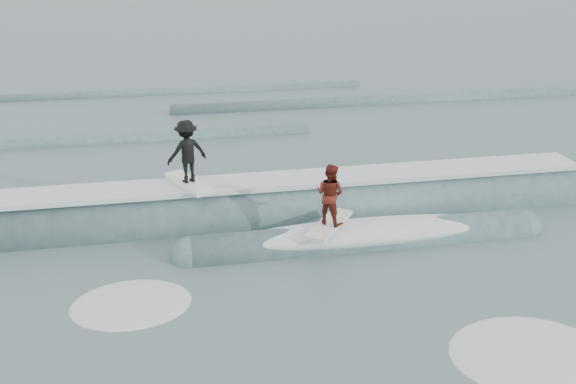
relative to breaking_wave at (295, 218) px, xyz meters
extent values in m
plane|color=#415B5F|center=(-0.33, -5.40, -0.05)|extent=(160.00, 160.00, 0.00)
cylinder|color=#345558|center=(-0.33, 0.40, -0.05)|extent=(18.26, 1.97, 1.97)
sphere|color=#345558|center=(8.80, 0.40, -0.05)|extent=(1.97, 1.97, 1.97)
cylinder|color=#345558|center=(1.47, -1.80, -0.05)|extent=(9.00, 1.11, 1.11)
sphere|color=#345558|center=(-3.03, -1.80, -0.05)|extent=(1.11, 1.11, 1.11)
sphere|color=#345558|center=(5.97, -1.80, -0.05)|extent=(1.11, 1.11, 1.11)
cube|color=silver|center=(-0.33, 0.40, 1.01)|extent=(18.00, 1.30, 0.14)
ellipsoid|color=silver|center=(1.47, -1.80, 0.25)|extent=(7.60, 1.30, 0.60)
cube|color=silver|center=(-2.92, 0.40, 1.13)|extent=(1.33, 2.05, 0.10)
imported|color=black|center=(-2.92, 0.40, 2.04)|extent=(1.27, 0.98, 1.73)
cube|color=silver|center=(0.52, -1.80, 0.56)|extent=(1.63, 1.93, 0.10)
imported|color=#50170F|center=(0.52, -1.80, 1.40)|extent=(0.97, 0.97, 1.58)
ellipsoid|color=silver|center=(3.16, -7.07, -0.05)|extent=(3.23, 2.20, 0.10)
ellipsoid|color=silver|center=(-4.44, -3.74, -0.05)|extent=(2.85, 1.94, 0.10)
cylinder|color=#345558|center=(-8.72, 8.60, -0.05)|extent=(22.00, 0.70, 0.70)
cylinder|color=#345558|center=(7.79, 12.60, -0.05)|extent=(22.00, 0.80, 0.80)
cylinder|color=#345558|center=(-4.12, 16.60, -0.05)|extent=(22.00, 0.60, 0.60)
camera|label=1|loc=(-3.38, -16.30, 7.44)|focal=40.00mm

